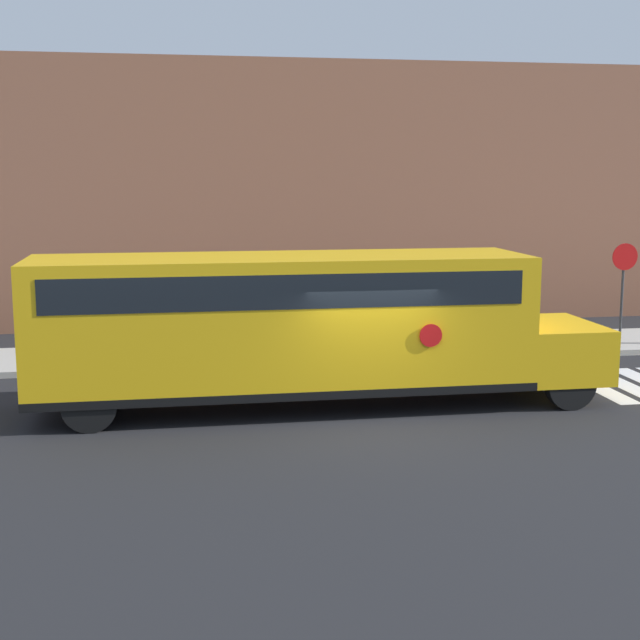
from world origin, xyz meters
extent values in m
plane|color=black|center=(0.00, 0.00, 0.00)|extent=(60.00, 60.00, 0.00)
cube|color=#B2ADA3|center=(0.00, 6.50, 0.07)|extent=(44.00, 3.00, 0.15)
cube|color=#935B42|center=(0.00, 13.00, 4.02)|extent=(32.00, 4.00, 8.04)
cube|color=white|center=(5.50, 2.00, 0.00)|extent=(0.50, 3.20, 0.01)
cube|color=white|center=(6.20, 2.00, 0.00)|extent=(0.50, 3.20, 0.01)
cube|color=yellow|center=(-1.55, 1.38, 1.75)|extent=(9.74, 2.50, 2.61)
cube|color=yellow|center=(4.17, 1.38, 1.01)|extent=(1.72, 2.50, 1.11)
cube|color=black|center=(-1.55, 1.38, 0.53)|extent=(9.74, 2.54, 0.16)
cube|color=black|center=(-1.55, 1.38, 2.51)|extent=(8.96, 2.53, 0.64)
cylinder|color=red|center=(1.12, 0.09, 1.62)|extent=(0.44, 0.02, 0.44)
cylinder|color=black|center=(4.09, 2.46, 0.50)|extent=(1.00, 0.30, 1.00)
cylinder|color=black|center=(4.09, 0.30, 0.50)|extent=(1.00, 0.30, 1.00)
cylinder|color=black|center=(-5.22, 2.46, 0.50)|extent=(1.00, 0.30, 1.00)
cylinder|color=black|center=(-5.22, 0.30, 0.50)|extent=(1.00, 0.30, 1.00)
cylinder|color=#38383A|center=(7.90, 5.43, 1.28)|extent=(0.07, 0.07, 2.56)
cylinder|color=red|center=(7.90, 5.38, 2.53)|extent=(0.70, 0.03, 0.70)
camera|label=1|loc=(-3.75, -15.87, 4.64)|focal=50.00mm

